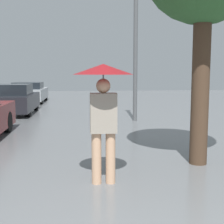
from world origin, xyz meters
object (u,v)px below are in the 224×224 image
(parked_car_farthest, at_px, (29,92))
(street_lamp, at_px, (136,41))
(parked_car_third, at_px, (12,100))
(pedestrian, at_px, (103,95))

(parked_car_farthest, height_order, street_lamp, street_lamp)
(parked_car_third, distance_m, street_lamp, 6.00)
(street_lamp, bearing_deg, parked_car_farthest, 122.04)
(street_lamp, bearing_deg, parked_car_third, 152.23)
(parked_car_third, bearing_deg, pedestrian, -70.11)
(pedestrian, bearing_deg, parked_car_farthest, 103.18)
(parked_car_third, height_order, street_lamp, street_lamp)
(street_lamp, bearing_deg, pedestrian, -104.41)
(pedestrian, relative_size, parked_car_third, 0.49)
(pedestrian, xyz_separation_m, street_lamp, (1.65, 6.44, 1.45))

